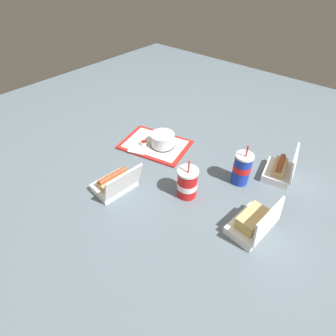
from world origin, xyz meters
TOP-DOWN VIEW (x-y plane):
  - ground_plane at (0.00, 0.00)m, footprint 3.20×3.20m
  - food_tray at (-0.25, 0.11)m, footprint 0.42×0.34m
  - cake_container at (-0.21, 0.13)m, footprint 0.14×0.14m
  - ketchup_cup at (-0.29, 0.06)m, footprint 0.04×0.04m
  - napkin_stack at (-0.29, 0.02)m, footprint 0.13×0.13m
  - plastic_fork at (-0.31, 0.14)m, footprint 0.11×0.05m
  - clamshell_hotdog_center at (0.39, 0.33)m, footprint 0.17×0.20m
  - clamshell_sandwich_corner at (0.44, -0.06)m, footprint 0.15×0.20m
  - clamshell_hotdog_front at (-0.15, -0.26)m, footprint 0.19×0.20m
  - soda_cup_corner at (0.12, -0.07)m, footprint 0.09×0.09m
  - soda_cup_left at (0.26, 0.16)m, footprint 0.09×0.09m

SIDE VIEW (x-z plane):
  - ground_plane at x=0.00m, z-range 0.00..0.00m
  - food_tray at x=-0.25m, z-range 0.00..0.01m
  - napkin_stack at x=-0.29m, z-range 0.01..0.02m
  - plastic_fork at x=-0.31m, z-range 0.01..0.02m
  - ketchup_cup at x=-0.29m, z-range 0.01..0.04m
  - clamshell_hotdog_front at x=-0.15m, z-range -0.04..0.12m
  - clamshell_hotdog_center at x=0.39m, z-range -0.04..0.12m
  - clamshell_sandwich_corner at x=0.44m, z-range -0.04..0.13m
  - cake_container at x=-0.21m, z-range 0.01..0.09m
  - soda_cup_corner at x=0.12m, z-range -0.03..0.18m
  - soda_cup_left at x=0.26m, z-range -0.03..0.19m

